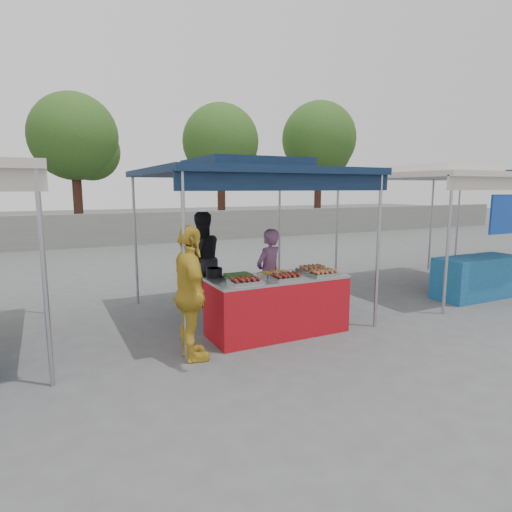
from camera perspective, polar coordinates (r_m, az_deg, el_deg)
name	(u,v)px	position (r m, az deg, el deg)	size (l,w,h in m)	color
ground_plane	(274,331)	(6.48, 2.40, -9.97)	(80.00, 80.00, 0.00)	#4E4F50
back_wall	(133,229)	(16.70, -16.14, 3.49)	(40.00, 0.25, 1.20)	slate
main_canopy	(246,172)	(7.00, -1.37, 11.17)	(3.20, 3.20, 2.57)	#A4A4AA
neighbor_stall_right	(456,214)	(9.55, 25.14, 5.13)	(3.20, 3.20, 2.57)	#A4A4AA
tree_1	(78,141)	(18.58, -22.64, 13.98)	(3.42, 3.35, 5.75)	#381E15
tree_2	(223,146)	(20.03, -4.38, 14.46)	(3.48, 3.42, 5.87)	#381E15
tree_3	(321,142)	(22.91, 8.62, 14.74)	(3.78, 3.76, 6.47)	#381E15
vendor_table	(277,305)	(6.27, 2.87, -6.55)	(2.00, 0.80, 0.85)	#A90F18
food_tray_fl	(246,281)	(5.69, -1.40, -3.40)	(0.42, 0.30, 0.07)	#AEAFB3
food_tray_fm	(287,277)	(5.96, 4.11, -2.84)	(0.42, 0.30, 0.07)	#AEAFB3
food_tray_fr	(323,273)	(6.29, 8.91, -2.30)	(0.42, 0.30, 0.07)	#AEAFB3
food_tray_bl	(238,277)	(6.00, -2.38, -2.75)	(0.42, 0.30, 0.07)	#AEAFB3
food_tray_bm	(275,273)	(6.22, 2.57, -2.32)	(0.42, 0.30, 0.07)	#AEAFB3
food_tray_br	(312,269)	(6.60, 7.51, -1.74)	(0.42, 0.30, 0.07)	#AEAFB3
cooking_pot	(214,273)	(6.13, -5.59, -2.21)	(0.23, 0.23, 0.13)	black
skewer_cup	(277,276)	(5.99, 2.82, -2.64)	(0.08, 0.08, 0.10)	#A4A4AA
wok_burner	(333,290)	(7.18, 10.24, -4.48)	(0.45, 0.45, 0.76)	black
crate_left	(246,317)	(6.68, -1.37, -8.08)	(0.47, 0.33, 0.28)	navy
crate_right	(268,308)	(7.06, 1.59, -6.97)	(0.54, 0.38, 0.33)	navy
crate_stacked	(268,289)	(6.98, 1.60, -4.44)	(0.52, 0.37, 0.31)	navy
vendor_woman	(269,274)	(6.95, 1.71, -2.39)	(0.53, 0.35, 1.47)	#784C71
helper_man	(201,259)	(7.74, -7.34, -0.40)	(0.83, 0.64, 1.70)	black
customer_person	(191,294)	(5.28, -8.72, -4.98)	(0.98, 0.41, 1.68)	gold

